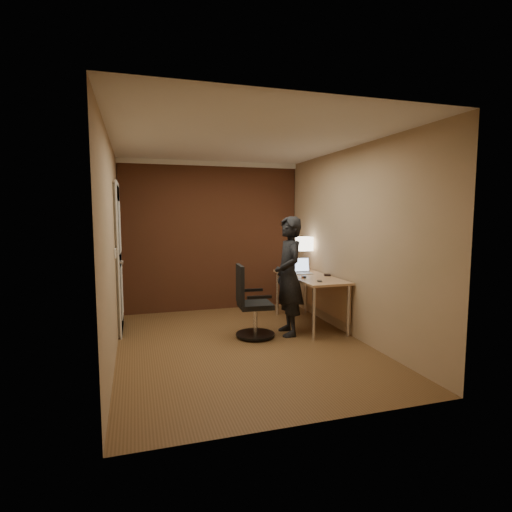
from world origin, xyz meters
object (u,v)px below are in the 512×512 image
phone (320,281)px  laptop (300,269)px  office_chair (251,306)px  person (289,276)px  desk (314,284)px  wallet (327,275)px  desk_lamp (304,244)px  mouse (304,277)px

phone → laptop: bearing=107.5°
office_chair → person: (0.53, -0.00, 0.38)m
desk → office_chair: 1.14m
wallet → desk_lamp: bearing=97.1°
mouse → office_chair: size_ratio=0.11×
laptop → mouse: bearing=-105.9°
mouse → person: bearing=-130.0°
desk_lamp → phone: 1.18m
phone → wallet: size_ratio=1.05×
desk_lamp → mouse: (-0.33, -0.74, -0.40)m
laptop → wallet: (0.29, -0.35, -0.05)m
phone → person: bearing=-179.6°
laptop → office_chair: office_chair is taller
laptop → person: size_ratio=0.23×
desk → wallet: 0.23m
laptop → mouse: 0.45m
desk_lamp → phone: bearing=-102.8°
desk_lamp → wallet: 0.78m
desk_lamp → office_chair: size_ratio=0.56×
desk_lamp → office_chair: bearing=-141.4°
mouse → wallet: size_ratio=0.91×
wallet → person: person is taller
wallet → laptop: bearing=129.5°
phone → person: person is taller
office_chair → person: person is taller
desk → person: bearing=-147.5°
laptop → phone: size_ratio=3.15×
desk → person: 0.67m
desk_lamp → person: 1.18m
phone → desk: bearing=93.5°
mouse → phone: size_ratio=0.87×
desk → laptop: laptop is taller
person → desk_lamp: bearing=150.1°
desk → laptop: (-0.11, 0.28, 0.19)m
desk_lamp → person: bearing=-124.2°
mouse → person: 0.37m
desk → mouse: 0.31m
mouse → office_chair: 0.92m
desk → wallet: bearing=-20.5°
mouse → desk_lamp: bearing=84.1°
office_chair → desk_lamp: bearing=38.6°
desk → phone: size_ratio=13.04×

